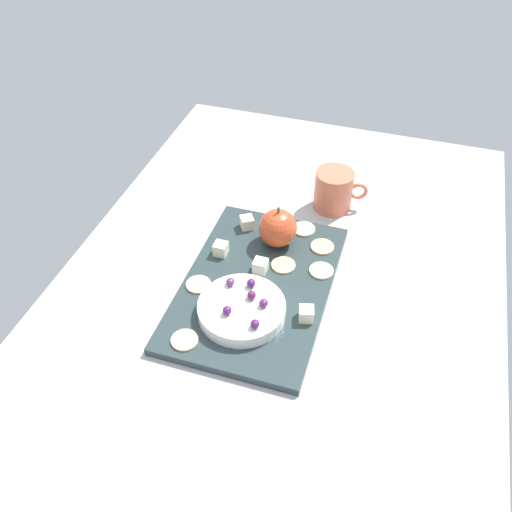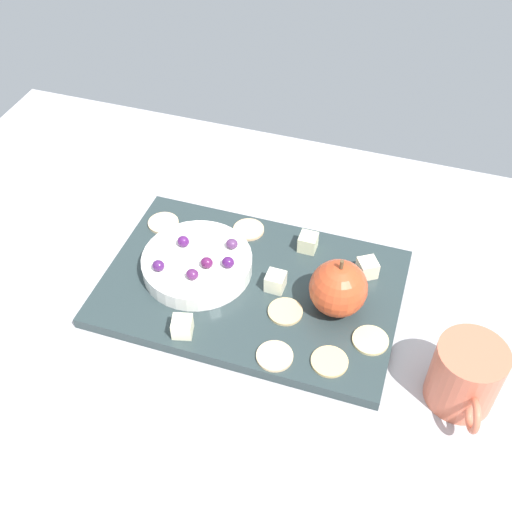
{
  "view_description": "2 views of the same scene",
  "coord_description": "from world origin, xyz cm",
  "px_view_note": "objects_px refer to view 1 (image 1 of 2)",
  "views": [
    {
      "loc": [
        -69.61,
        -17.71,
        78.45
      ],
      "look_at": [
        -0.43,
        4.14,
        10.76
      ],
      "focal_mm": 39.19,
      "sensor_mm": 36.0,
      "label": 1
    },
    {
      "loc": [
        15.88,
        -50.39,
        68.78
      ],
      "look_at": [
        -1.97,
        4.32,
        10.52
      ],
      "focal_mm": 44.1,
      "sensor_mm": 36.0,
      "label": 2
    }
  ],
  "objects_px": {
    "cracker_1": "(322,247)",
    "cheese_cube_2": "(306,314)",
    "cracker_5": "(185,340)",
    "cheese_cube_3": "(221,249)",
    "grape_3": "(230,282)",
    "platter": "(257,286)",
    "cup": "(334,190)",
    "cheese_cube_0": "(247,223)",
    "cracker_4": "(285,266)",
    "cracker_2": "(198,284)",
    "cracker_3": "(321,271)",
    "apple_whole": "(278,228)",
    "serving_dish": "(242,310)",
    "grape_5": "(251,283)",
    "cheese_cube_1": "(260,266)",
    "cracker_0": "(304,229)",
    "grape_4": "(252,323)",
    "grape_1": "(262,303)",
    "grape_2": "(252,295)",
    "grape_0": "(227,311)"
  },
  "relations": [
    {
      "from": "cheese_cube_2",
      "to": "grape_5",
      "type": "height_order",
      "value": "grape_5"
    },
    {
      "from": "serving_dish",
      "to": "apple_whole",
      "type": "height_order",
      "value": "apple_whole"
    },
    {
      "from": "cracker_2",
      "to": "cracker_3",
      "type": "bearing_deg",
      "value": -63.45
    },
    {
      "from": "cheese_cube_3",
      "to": "grape_3",
      "type": "height_order",
      "value": "grape_3"
    },
    {
      "from": "cracker_2",
      "to": "grape_5",
      "type": "height_order",
      "value": "grape_5"
    },
    {
      "from": "cracker_4",
      "to": "cheese_cube_3",
      "type": "bearing_deg",
      "value": 91.24
    },
    {
      "from": "cheese_cube_1",
      "to": "apple_whole",
      "type": "bearing_deg",
      "value": -5.77
    },
    {
      "from": "apple_whole",
      "to": "cup",
      "type": "xyz_separation_m",
      "value": [
        0.17,
        -0.08,
        -0.01
      ]
    },
    {
      "from": "platter",
      "to": "cheese_cube_3",
      "type": "height_order",
      "value": "cheese_cube_3"
    },
    {
      "from": "serving_dish",
      "to": "cheese_cube_0",
      "type": "height_order",
      "value": "cheese_cube_0"
    },
    {
      "from": "apple_whole",
      "to": "platter",
      "type": "bearing_deg",
      "value": 177.62
    },
    {
      "from": "cheese_cube_1",
      "to": "grape_3",
      "type": "xyz_separation_m",
      "value": [
        -0.07,
        0.03,
        0.02
      ]
    },
    {
      "from": "cracker_5",
      "to": "cup",
      "type": "distance_m",
      "value": 0.47
    },
    {
      "from": "serving_dish",
      "to": "cracker_5",
      "type": "relative_size",
      "value": 3.32
    },
    {
      "from": "grape_1",
      "to": "grape_3",
      "type": "relative_size",
      "value": 1.0
    },
    {
      "from": "cup",
      "to": "platter",
      "type": "bearing_deg",
      "value": 164.08
    },
    {
      "from": "grape_3",
      "to": "grape_0",
      "type": "bearing_deg",
      "value": -165.21
    },
    {
      "from": "grape_2",
      "to": "grape_4",
      "type": "distance_m",
      "value": 0.06
    },
    {
      "from": "cracker_1",
      "to": "cup",
      "type": "height_order",
      "value": "cup"
    },
    {
      "from": "cheese_cube_0",
      "to": "grape_4",
      "type": "relative_size",
      "value": 1.48
    },
    {
      "from": "cheese_cube_0",
      "to": "grape_3",
      "type": "bearing_deg",
      "value": -170.69
    },
    {
      "from": "cracker_1",
      "to": "cheese_cube_2",
      "type": "bearing_deg",
      "value": -175.99
    },
    {
      "from": "cheese_cube_1",
      "to": "grape_3",
      "type": "distance_m",
      "value": 0.08
    },
    {
      "from": "apple_whole",
      "to": "cracker_5",
      "type": "distance_m",
      "value": 0.29
    },
    {
      "from": "serving_dish",
      "to": "apple_whole",
      "type": "bearing_deg",
      "value": -2.15
    },
    {
      "from": "cracker_4",
      "to": "grape_4",
      "type": "xyz_separation_m",
      "value": [
        -0.18,
        0.01,
        0.03
      ]
    },
    {
      "from": "cheese_cube_2",
      "to": "cheese_cube_3",
      "type": "distance_m",
      "value": 0.22
    },
    {
      "from": "cracker_0",
      "to": "grape_4",
      "type": "distance_m",
      "value": 0.29
    },
    {
      "from": "cheese_cube_0",
      "to": "cup",
      "type": "relative_size",
      "value": 0.22
    },
    {
      "from": "cracker_5",
      "to": "grape_4",
      "type": "bearing_deg",
      "value": -66.86
    },
    {
      "from": "cracker_2",
      "to": "cheese_cube_3",
      "type": "bearing_deg",
      "value": -5.94
    },
    {
      "from": "grape_2",
      "to": "grape_4",
      "type": "relative_size",
      "value": 1.0
    },
    {
      "from": "cheese_cube_1",
      "to": "grape_5",
      "type": "xyz_separation_m",
      "value": [
        -0.06,
        -0.0,
        0.02
      ]
    },
    {
      "from": "grape_5",
      "to": "cheese_cube_0",
      "type": "bearing_deg",
      "value": 20.45
    },
    {
      "from": "cracker_4",
      "to": "grape_5",
      "type": "distance_m",
      "value": 0.1
    },
    {
      "from": "grape_2",
      "to": "cup",
      "type": "bearing_deg",
      "value": -11.85
    },
    {
      "from": "cracker_5",
      "to": "grape_1",
      "type": "distance_m",
      "value": 0.14
    },
    {
      "from": "cheese_cube_2",
      "to": "cup",
      "type": "bearing_deg",
      "value": 4.08
    },
    {
      "from": "platter",
      "to": "cheese_cube_1",
      "type": "bearing_deg",
      "value": 6.44
    },
    {
      "from": "cheese_cube_1",
      "to": "cracker_0",
      "type": "xyz_separation_m",
      "value": [
        0.14,
        -0.05,
        -0.01
      ]
    },
    {
      "from": "cheese_cube_0",
      "to": "grape_5",
      "type": "height_order",
      "value": "grape_5"
    },
    {
      "from": "cracker_3",
      "to": "cracker_4",
      "type": "bearing_deg",
      "value": 96.13
    },
    {
      "from": "cracker_3",
      "to": "grape_2",
      "type": "relative_size",
      "value": 2.71
    },
    {
      "from": "cracker_1",
      "to": "cracker_5",
      "type": "height_order",
      "value": "same"
    },
    {
      "from": "grape_1",
      "to": "grape_5",
      "type": "relative_size",
      "value": 1.0
    },
    {
      "from": "platter",
      "to": "cup",
      "type": "height_order",
      "value": "cup"
    },
    {
      "from": "cracker_2",
      "to": "cup",
      "type": "height_order",
      "value": "cup"
    },
    {
      "from": "cracker_3",
      "to": "cheese_cube_0",
      "type": "bearing_deg",
      "value": 65.13
    },
    {
      "from": "cheese_cube_2",
      "to": "cheese_cube_1",
      "type": "bearing_deg",
      "value": 50.93
    },
    {
      "from": "grape_3",
      "to": "grape_4",
      "type": "distance_m",
      "value": 0.1
    }
  ]
}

